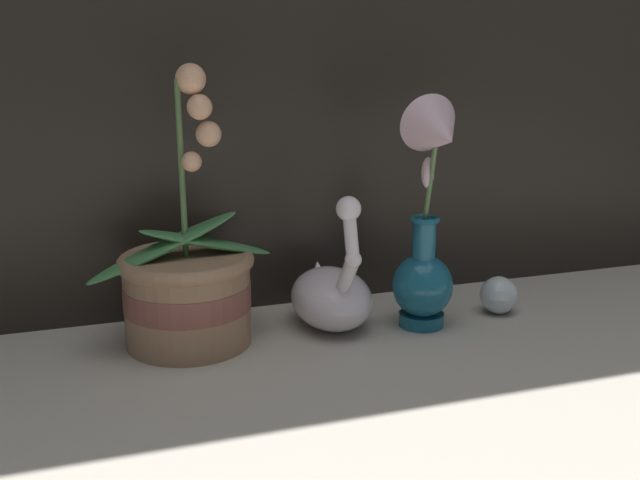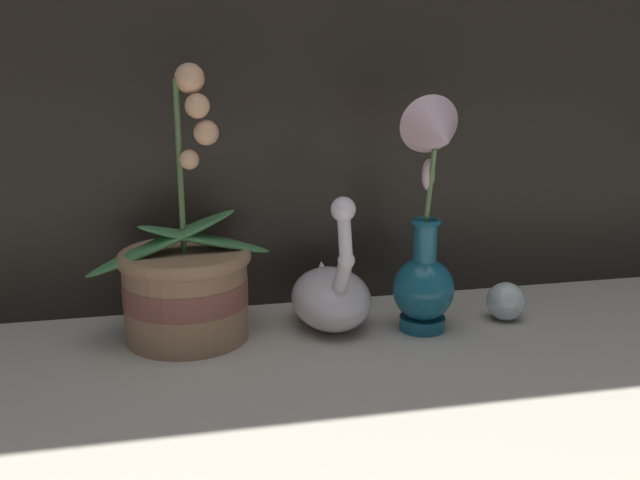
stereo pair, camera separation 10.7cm
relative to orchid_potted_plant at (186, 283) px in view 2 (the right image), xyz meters
The scene contains 5 objects.
ground_plane 0.25m from the orchid_potted_plant, 25.74° to the right, with size 2.80×2.80×0.00m, color #BCB2A3.
orchid_potted_plant is the anchor object (origin of this frame).
swan_figurine 0.21m from the orchid_potted_plant, ahead, with size 0.11×0.19×0.21m.
blue_vase 0.35m from the orchid_potted_plant, ahead, with size 0.09×0.12×0.34m.
glass_sphere 0.47m from the orchid_potted_plant, ahead, with size 0.06×0.06×0.06m.
Camera 2 is at (-0.24, -0.90, 0.41)m, focal length 42.00 mm.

